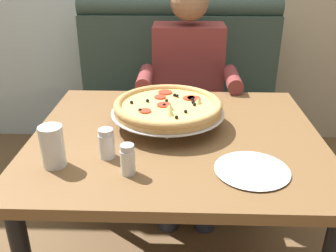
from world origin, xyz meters
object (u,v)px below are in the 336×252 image
Objects in this scene: dining_table at (176,154)px; plate_near_left at (252,168)px; booth_bench at (178,116)px; patio_chair at (48,54)px; diner_main at (188,84)px; shaker_parmesan at (107,145)px; pizza at (168,107)px; shaker_oregano at (128,162)px; drinking_glass at (53,149)px.

plate_near_left is (0.25, -0.27, 0.10)m from dining_table.
booth_bench reaches higher than patio_chair.
plate_near_left is at bearing -78.57° from diner_main.
booth_bench is 1.18× the size of dining_table.
booth_bench is at bearing 78.23° from shaker_parmesan.
shaker_parmesan is at bearing -127.09° from pizza.
plate_near_left is at bearing -46.71° from dining_table.
diner_main is 2.78× the size of pizza.
shaker_oregano is at bearing -65.62° from patio_chair.
booth_bench is at bearing 87.66° from pizza.
diner_main is at bearing -47.06° from patio_chair.
plate_near_left is (0.29, -0.35, -0.07)m from pizza.
patio_chair is (-1.06, 2.35, -0.26)m from shaker_oregano.
diner_main reaches higher than pizza.
dining_table is 10.60× the size of shaker_parmesan.
patio_chair reaches higher than dining_table.
drinking_glass reaches higher than pizza.
diner_main is 1.88m from patio_chair.
dining_table is at bearing -90.00° from booth_bench.
drinking_glass is at bearing 170.71° from shaker_oregano.
shaker_parmesan is (-0.24, -1.14, 0.38)m from booth_bench.
booth_bench is 12.54× the size of shaker_parmesan.
shaker_parmesan is 1.02× the size of shaker_oregano.
drinking_glass is (-0.46, -0.94, 0.09)m from diner_main.
booth_bench is 1.31m from shaker_oregano.
drinking_glass reaches higher than dining_table.
patio_chair is (-1.27, 1.37, -0.19)m from diner_main.
shaker_oregano is (-0.12, -0.37, -0.04)m from pizza.
pizza is at bearing -98.67° from diner_main.
pizza is 0.49m from drinking_glass.
dining_table is at bearing -59.42° from patio_chair.
diner_main is (0.06, -0.27, 0.31)m from booth_bench.
dining_table is at bearing 62.52° from shaker_oregano.
booth_bench is at bearing 101.57° from plate_near_left.
plate_near_left is at bearing -78.43° from booth_bench.
patio_chair is at bearing 137.82° from booth_bench.
dining_table is 0.19m from pizza.
booth_bench is at bearing 83.08° from shaker_oregano.
shaker_parmesan is at bearing 170.89° from plate_near_left.
booth_bench reaches higher than shaker_parmesan.
plate_near_left is (0.40, 0.03, -0.03)m from shaker_oregano.
shaker_parmesan is 0.12× the size of patio_chair.
shaker_parmesan is at bearing -141.86° from dining_table.
pizza is (-0.09, -0.61, 0.11)m from diner_main.
shaker_parmesan is at bearing -108.62° from diner_main.
dining_table is 1.31× the size of patio_chair.
booth_bench is 9.30× the size of drinking_glass.
diner_main is 1.00m from shaker_oregano.
patio_chair is (-0.98, 2.24, -0.26)m from shaker_parmesan.
dining_table is at bearing 31.77° from drinking_glass.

